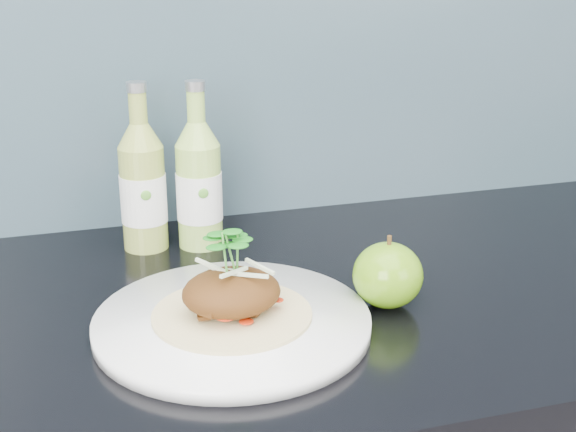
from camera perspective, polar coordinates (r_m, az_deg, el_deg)
The scene contains 5 objects.
dinner_plate at distance 0.86m, azimuth -3.98°, elevation -7.57°, with size 0.31×0.31×0.02m.
pork_taco at distance 0.85m, azimuth -4.04°, elevation -5.31°, with size 0.17×0.17×0.10m.
green_apple at distance 0.91m, azimuth 7.11°, elevation -4.19°, with size 0.10×0.10×0.08m.
cider_bottle_left at distance 1.07m, azimuth -10.28°, elevation 2.05°, with size 0.07×0.07×0.22m.
cider_bottle_right at distance 1.06m, azimuth -6.35°, elevation 2.20°, with size 0.08×0.08×0.22m.
Camera 1 is at (-0.18, 0.87, 1.30)m, focal length 50.00 mm.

